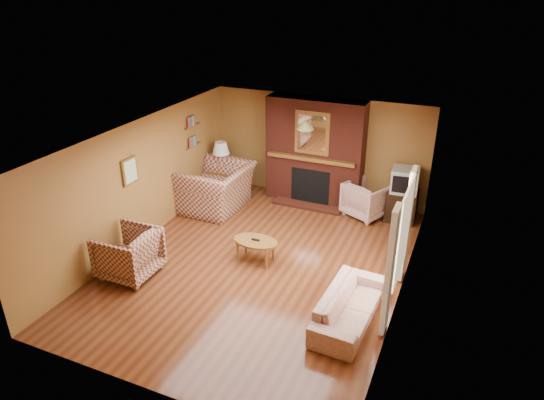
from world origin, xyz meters
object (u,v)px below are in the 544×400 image
at_px(side_table, 222,182).
at_px(table_lamp, 221,154).
at_px(floral_sofa, 349,306).
at_px(floral_armchair, 367,199).
at_px(crt_tv, 405,180).
at_px(plaid_loveseat, 217,188).
at_px(plaid_armchair, 129,253).
at_px(tv_stand, 402,205).
at_px(coffee_table, 256,243).
at_px(fireplace, 315,153).

distance_m(side_table, table_lamp, 0.69).
height_order(floral_sofa, floral_armchair, floral_armchair).
relative_size(floral_sofa, crt_tv, 3.03).
xyz_separation_m(plaid_loveseat, floral_armchair, (3.16, 0.96, -0.11)).
height_order(plaid_armchair, tv_stand, plaid_armchair).
relative_size(floral_sofa, coffee_table, 2.10).
bearing_deg(table_lamp, coffee_table, -50.17).
relative_size(plaid_armchair, table_lamp, 1.42).
xyz_separation_m(plaid_loveseat, floral_sofa, (3.75, -2.65, -0.24)).
bearing_deg(tv_stand, fireplace, 174.55).
bearing_deg(plaid_armchair, side_table, -178.24).
bearing_deg(floral_sofa, plaid_loveseat, 57.72).
bearing_deg(plaid_armchair, plaid_loveseat, 177.47).
height_order(fireplace, tv_stand, fireplace).
xyz_separation_m(tv_stand, crt_tv, (0.00, -0.01, 0.59)).
distance_m(plaid_armchair, floral_armchair, 5.10).
distance_m(tv_stand, crt_tv, 0.59).
bearing_deg(fireplace, plaid_armchair, -114.97).
relative_size(plaid_loveseat, table_lamp, 2.32).
relative_size(plaid_armchair, tv_stand, 1.40).
relative_size(coffee_table, side_table, 1.29).
bearing_deg(table_lamp, side_table, 0.00).
bearing_deg(tv_stand, side_table, -175.48).
bearing_deg(crt_tv, table_lamp, -175.26).
relative_size(side_table, tv_stand, 0.98).
bearing_deg(coffee_table, side_table, 129.83).
bearing_deg(side_table, fireplace, 14.29).
distance_m(plaid_loveseat, tv_stand, 4.04).
relative_size(table_lamp, crt_tv, 1.13).
height_order(plaid_armchair, floral_sofa, plaid_armchair).
xyz_separation_m(coffee_table, tv_stand, (2.17, 2.73, -0.04)).
xyz_separation_m(coffee_table, crt_tv, (2.17, 2.72, 0.55)).
xyz_separation_m(plaid_loveseat, plaid_armchair, (-0.10, -2.95, -0.07)).
height_order(floral_sofa, table_lamp, table_lamp).
height_order(floral_armchair, table_lamp, table_lamp).
distance_m(coffee_table, table_lamp, 3.16).
relative_size(plaid_loveseat, plaid_armchair, 1.63).
bearing_deg(fireplace, plaid_loveseat, -146.27).
bearing_deg(coffee_table, plaid_armchair, -145.19).
height_order(plaid_loveseat, plaid_armchair, plaid_loveseat).
height_order(fireplace, floral_armchair, fireplace).
distance_m(floral_sofa, floral_armchair, 3.66).
bearing_deg(plaid_loveseat, fireplace, 124.11).
relative_size(fireplace, crt_tv, 4.10).
xyz_separation_m(plaid_loveseat, tv_stand, (3.90, 1.05, -0.16)).
bearing_deg(crt_tv, floral_sofa, -92.32).
bearing_deg(plaid_loveseat, tv_stand, 105.46).
bearing_deg(floral_armchair, floral_sofa, 125.25).
relative_size(fireplace, plaid_loveseat, 1.57).
xyz_separation_m(floral_sofa, floral_armchair, (-0.59, 3.61, 0.13)).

